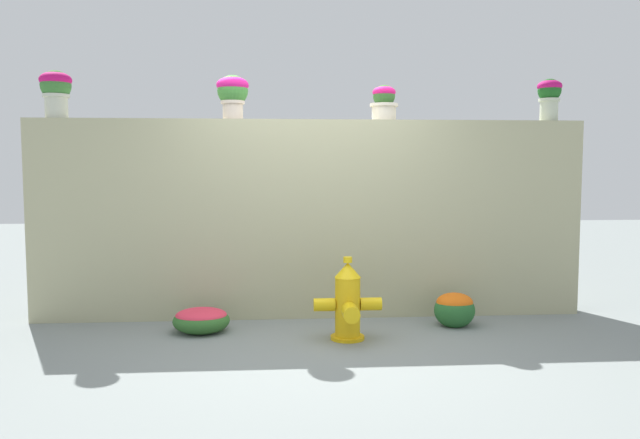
% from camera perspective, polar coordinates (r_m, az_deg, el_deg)
% --- Properties ---
extents(ground_plane, '(24.00, 24.00, 0.00)m').
position_cam_1_polar(ground_plane, '(5.51, -0.19, -11.27)').
color(ground_plane, gray).
extents(stone_wall, '(5.54, 0.34, 2.00)m').
position_cam_1_polar(stone_wall, '(6.38, -0.87, 0.06)').
color(stone_wall, tan).
rests_on(stone_wall, ground).
extents(potted_plant_0, '(0.31, 0.31, 0.47)m').
position_cam_1_polar(potted_plant_0, '(6.72, -22.96, 10.94)').
color(potted_plant_0, beige).
rests_on(potted_plant_0, stone_wall).
extents(potted_plant_1, '(0.32, 0.32, 0.44)m').
position_cam_1_polar(potted_plant_1, '(6.37, -7.97, 11.45)').
color(potted_plant_1, '#C4B09E').
rests_on(potted_plant_1, stone_wall).
extents(potted_plant_2, '(0.29, 0.29, 0.36)m').
position_cam_1_polar(potted_plant_2, '(6.51, 5.86, 10.66)').
color(potted_plant_2, beige).
rests_on(potted_plant_2, stone_wall).
extents(potted_plant_3, '(0.25, 0.25, 0.44)m').
position_cam_1_polar(potted_plant_3, '(6.98, 20.19, 10.64)').
color(potted_plant_3, beige).
rests_on(potted_plant_3, stone_wall).
extents(fire_hydrant, '(0.60, 0.47, 0.74)m').
position_cam_1_polar(fire_hydrant, '(5.57, 2.56, -7.69)').
color(fire_hydrant, gold).
rests_on(fire_hydrant, ground).
extents(flower_bush_left, '(0.39, 0.35, 0.34)m').
position_cam_1_polar(flower_bush_left, '(6.19, 12.18, -7.90)').
color(flower_bush_left, '#26612C').
rests_on(flower_bush_left, ground).
extents(flower_bush_right, '(0.53, 0.47, 0.23)m').
position_cam_1_polar(flower_bush_right, '(5.96, -10.78, -8.92)').
color(flower_bush_right, '#306328').
rests_on(flower_bush_right, ground).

